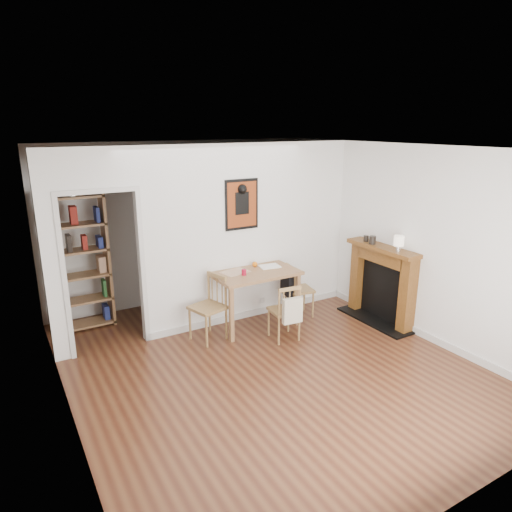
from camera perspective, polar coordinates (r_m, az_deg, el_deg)
ground at (r=5.80m, az=1.29°, el=-13.26°), size 5.20×5.20×0.00m
room_shell at (r=6.46m, az=-4.15°, el=2.26°), size 5.20×5.20×5.20m
dining_table at (r=6.54m, az=-0.21°, el=-2.73°), size 1.21×0.77×0.83m
chair_left at (r=6.23m, az=-6.06°, el=-6.52°), size 0.56×0.56×0.91m
chair_right at (r=6.99m, az=5.32°, el=-4.16°), size 0.53×0.48×0.82m
chair_front at (r=6.24m, az=3.57°, el=-6.88°), size 0.44×0.49×0.80m
bookshelf at (r=6.87m, az=-21.27°, el=-0.90°), size 0.82×0.33×1.94m
fireplace at (r=6.99m, az=15.49°, el=-3.05°), size 0.45×1.25×1.16m
red_glass at (r=6.33m, az=-1.52°, el=-2.04°), size 0.07×0.07×0.09m
orange_fruit at (r=6.69m, az=-0.14°, el=-1.04°), size 0.08×0.08×0.08m
placemat at (r=6.47m, az=-2.63°, el=-2.00°), size 0.43×0.36×0.00m
notebook at (r=6.70m, az=1.69°, el=-1.30°), size 0.32×0.25×0.01m
mantel_lamp at (r=6.54m, az=17.42°, el=1.71°), size 0.14×0.14×0.22m
ceramic_jar_a at (r=6.86m, az=14.35°, el=1.94°), size 0.10×0.10×0.12m
ceramic_jar_b at (r=6.98m, az=13.60°, el=2.14°), size 0.07×0.07×0.09m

